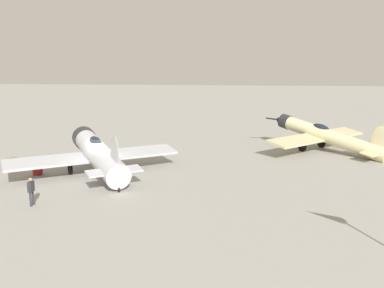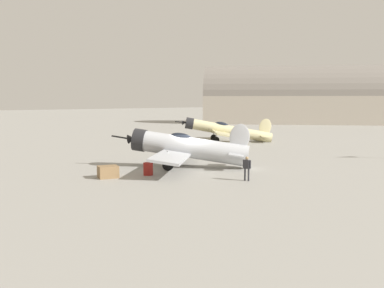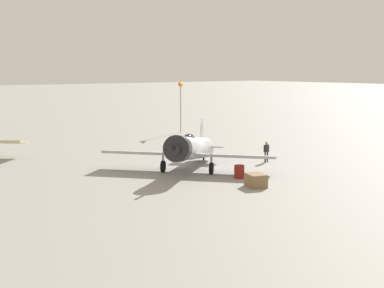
{
  "view_description": "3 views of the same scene",
  "coord_description": "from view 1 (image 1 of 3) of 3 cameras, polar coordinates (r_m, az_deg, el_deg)",
  "views": [
    {
      "loc": [
        11.02,
        -24.22,
        7.05
      ],
      "look_at": [
        5.59,
        4.75,
        1.6
      ],
      "focal_mm": 36.09,
      "sensor_mm": 36.0,
      "label": 1
    },
    {
      "loc": [
        -21.9,
        -23.63,
        5.11
      ],
      "look_at": [
        0.0,
        0.0,
        1.8
      ],
      "focal_mm": 40.0,
      "sensor_mm": 36.0,
      "label": 2
    },
    {
      "loc": [
        -30.46,
        23.64,
        7.11
      ],
      "look_at": [
        0.0,
        0.0,
        1.8
      ],
      "focal_mm": 51.67,
      "sensor_mm": 36.0,
      "label": 3
    }
  ],
  "objects": [
    {
      "name": "ground_plane",
      "position": [
        27.53,
        -13.42,
        -4.66
      ],
      "size": [
        400.0,
        400.0,
        0.0
      ],
      "primitive_type": "plane",
      "color": "gray"
    },
    {
      "name": "airplane_foreground",
      "position": [
        27.65,
        -13.83,
        -1.34
      ],
      "size": [
        10.62,
        9.53,
        3.45
      ],
      "rotation": [
        0.0,
        0.0,
        2.26
      ],
      "color": "#B7BABF",
      "rests_on": "ground_plane"
    },
    {
      "name": "airplane_mid_apron",
      "position": [
        36.86,
        19.1,
        1.16
      ],
      "size": [
        10.42,
        10.71,
        3.23
      ],
      "rotation": [
        0.0,
        0.0,
        2.44
      ],
      "color": "beige",
      "rests_on": "ground_plane"
    },
    {
      "name": "ground_crew_mechanic",
      "position": [
        22.46,
        -22.69,
        -6.14
      ],
      "size": [
        0.25,
        0.6,
        1.55
      ],
      "rotation": [
        0.0,
        0.0,
        0.1
      ],
      "color": "#2D2D33",
      "rests_on": "ground_plane"
    },
    {
      "name": "equipment_crate",
      "position": [
        31.38,
        -24.84,
        -2.75
      ],
      "size": [
        1.53,
        1.35,
        0.79
      ],
      "rotation": [
        0.0,
        0.0,
        4.38
      ],
      "color": "olive",
      "rests_on": "ground_plane"
    },
    {
      "name": "fuel_drum",
      "position": [
        29.16,
        -21.87,
        -3.41
      ],
      "size": [
        0.69,
        0.69,
        0.86
      ],
      "color": "maroon",
      "rests_on": "ground_plane"
    }
  ]
}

